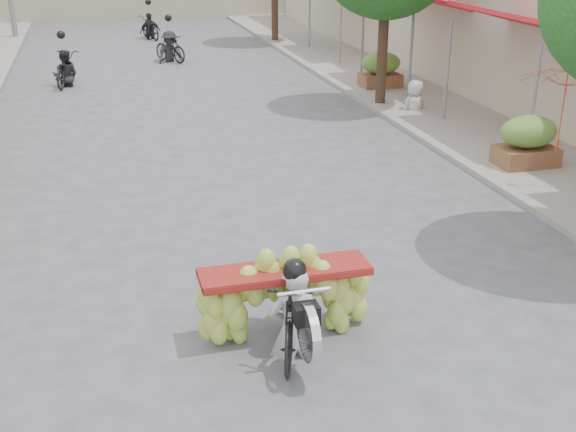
# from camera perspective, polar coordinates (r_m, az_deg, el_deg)

# --- Properties ---
(sidewalk_right) EXTENTS (4.00, 60.00, 0.12)m
(sidewalk_right) POSITION_cam_1_polar(r_m,az_deg,el_deg) (22.03, 10.20, 9.49)
(sidewalk_right) COLOR gray
(sidewalk_right) RESTS_ON ground
(produce_crate_mid) EXTENTS (1.20, 0.88, 1.16)m
(produce_crate_mid) POSITION_cam_1_polar(r_m,az_deg,el_deg) (15.56, 18.44, 5.94)
(produce_crate_mid) COLOR brown
(produce_crate_mid) RESTS_ON ground
(produce_crate_far) EXTENTS (1.20, 0.88, 1.16)m
(produce_crate_far) POSITION_cam_1_polar(r_m,az_deg,el_deg) (22.48, 7.35, 11.61)
(produce_crate_far) COLOR brown
(produce_crate_far) RESTS_ON ground
(banana_motorbike) EXTENTS (2.20, 1.92, 2.08)m
(banana_motorbike) POSITION_cam_1_polar(r_m,az_deg,el_deg) (8.56, 0.16, -6.19)
(banana_motorbike) COLOR black
(banana_motorbike) RESTS_ON ground
(market_umbrella) EXTENTS (1.89, 1.89, 1.60)m
(market_umbrella) POSITION_cam_1_polar(r_m,az_deg,el_deg) (14.03, 21.44, 10.98)
(market_umbrella) COLOR #B83218
(market_umbrella) RESTS_ON ground
(pedestrian) EXTENTS (0.84, 0.60, 1.56)m
(pedestrian) POSITION_cam_1_polar(r_m,az_deg,el_deg) (19.71, 10.09, 10.52)
(pedestrian) COLOR silver
(pedestrian) RESTS_ON ground
(bg_motorbike_a) EXTENTS (1.08, 1.91, 1.95)m
(bg_motorbike_a) POSITION_cam_1_polar(r_m,az_deg,el_deg) (23.94, -17.27, 11.48)
(bg_motorbike_a) COLOR black
(bg_motorbike_a) RESTS_ON ground
(bg_motorbike_b) EXTENTS (1.32, 1.71, 1.95)m
(bg_motorbike_b) POSITION_cam_1_polar(r_m,az_deg,el_deg) (27.39, -9.35, 13.65)
(bg_motorbike_b) COLOR black
(bg_motorbike_b) RESTS_ON ground
(bg_motorbike_c) EXTENTS (1.10, 1.85, 1.95)m
(bg_motorbike_c) POSITION_cam_1_polar(r_m,az_deg,el_deg) (33.20, -10.89, 14.89)
(bg_motorbike_c) COLOR black
(bg_motorbike_c) RESTS_ON ground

